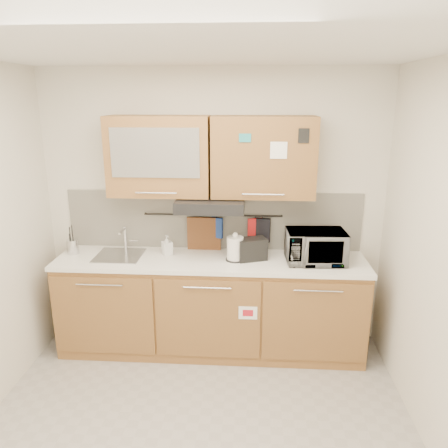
# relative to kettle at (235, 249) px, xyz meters

# --- Properties ---
(floor) EXTENTS (3.20, 3.20, 0.00)m
(floor) POSITION_rel_kettle_xyz_m (-0.23, -1.17, -1.02)
(floor) COLOR #9E9993
(floor) RESTS_ON ground
(ceiling) EXTENTS (3.20, 3.20, 0.00)m
(ceiling) POSITION_rel_kettle_xyz_m (-0.23, -1.17, 1.58)
(ceiling) COLOR white
(ceiling) RESTS_ON wall_back
(wall_back) EXTENTS (3.20, 0.00, 3.20)m
(wall_back) POSITION_rel_kettle_xyz_m (-0.23, 0.33, 0.28)
(wall_back) COLOR silver
(wall_back) RESTS_ON ground
(base_cabinet) EXTENTS (2.80, 0.64, 0.88)m
(base_cabinet) POSITION_rel_kettle_xyz_m (-0.23, 0.02, -0.62)
(base_cabinet) COLOR #A8713B
(base_cabinet) RESTS_ON floor
(countertop) EXTENTS (2.82, 0.62, 0.04)m
(countertop) POSITION_rel_kettle_xyz_m (-0.23, 0.02, -0.12)
(countertop) COLOR white
(countertop) RESTS_ON base_cabinet
(backsplash) EXTENTS (2.80, 0.02, 0.56)m
(backsplash) POSITION_rel_kettle_xyz_m (-0.23, 0.32, 0.18)
(backsplash) COLOR silver
(backsplash) RESTS_ON countertop
(upper_cabinets) EXTENTS (1.82, 0.37, 0.70)m
(upper_cabinets) POSITION_rel_kettle_xyz_m (-0.23, 0.15, 0.81)
(upper_cabinets) COLOR #A8713B
(upper_cabinets) RESTS_ON wall_back
(range_hood) EXTENTS (0.60, 0.46, 0.10)m
(range_hood) POSITION_rel_kettle_xyz_m (-0.23, 0.08, 0.40)
(range_hood) COLOR black
(range_hood) RESTS_ON upper_cabinets
(sink) EXTENTS (0.42, 0.40, 0.26)m
(sink) POSITION_rel_kettle_xyz_m (-1.07, 0.04, -0.10)
(sink) COLOR silver
(sink) RESTS_ON countertop
(utensil_rail) EXTENTS (1.30, 0.02, 0.02)m
(utensil_rail) POSITION_rel_kettle_xyz_m (-0.23, 0.28, 0.24)
(utensil_rail) COLOR black
(utensil_rail) RESTS_ON backsplash
(utensil_crock) EXTENTS (0.13, 0.13, 0.27)m
(utensil_crock) POSITION_rel_kettle_xyz_m (-1.53, 0.07, -0.03)
(utensil_crock) COLOR silver
(utensil_crock) RESTS_ON countertop
(kettle) EXTENTS (0.19, 0.18, 0.26)m
(kettle) POSITION_rel_kettle_xyz_m (0.00, 0.00, 0.00)
(kettle) COLOR white
(kettle) RESTS_ON countertop
(toaster) EXTENTS (0.30, 0.24, 0.20)m
(toaster) POSITION_rel_kettle_xyz_m (0.15, 0.03, -0.00)
(toaster) COLOR black
(toaster) RESTS_ON countertop
(microwave) EXTENTS (0.53, 0.38, 0.28)m
(microwave) POSITION_rel_kettle_xyz_m (0.71, 0.01, 0.04)
(microwave) COLOR #999999
(microwave) RESTS_ON countertop
(soap_bottle) EXTENTS (0.12, 0.12, 0.19)m
(soap_bottle) POSITION_rel_kettle_xyz_m (-0.64, 0.10, -0.01)
(soap_bottle) COLOR #999999
(soap_bottle) RESTS_ON countertop
(cutting_board) EXTENTS (0.32, 0.03, 0.40)m
(cutting_board) POSITION_rel_kettle_xyz_m (-0.31, 0.26, 0.02)
(cutting_board) COLOR brown
(cutting_board) RESTS_ON utensil_rail
(oven_mitt) EXTENTS (0.12, 0.07, 0.20)m
(oven_mitt) POSITION_rel_kettle_xyz_m (-0.19, 0.26, 0.12)
(oven_mitt) COLOR navy
(oven_mitt) RESTS_ON utensil_rail
(dark_pouch) EXTENTS (0.15, 0.07, 0.23)m
(dark_pouch) POSITION_rel_kettle_xyz_m (0.24, 0.26, 0.10)
(dark_pouch) COLOR black
(dark_pouch) RESTS_ON utensil_rail
(pot_holder) EXTENTS (0.14, 0.06, 0.18)m
(pot_holder) POSITION_rel_kettle_xyz_m (0.18, 0.26, 0.13)
(pot_holder) COLOR red
(pot_holder) RESTS_ON utensil_rail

